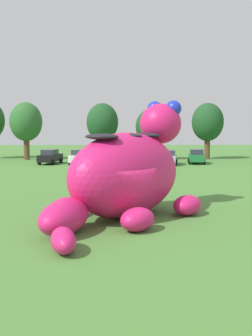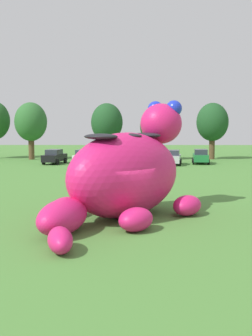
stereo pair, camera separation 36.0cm
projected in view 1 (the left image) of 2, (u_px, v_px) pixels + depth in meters
name	position (u px, v px, depth m)	size (l,w,h in m)	color
ground_plane	(129.00, 223.00, 18.58)	(160.00, 160.00, 0.00)	#4C8438
giant_inflatable_creature	(126.00, 173.00, 19.80)	(8.00, 10.90, 5.81)	#E01E6B
car_black	(50.00, 157.00, 48.09)	(2.56, 4.36, 1.72)	black
car_white	(80.00, 157.00, 47.67)	(2.43, 4.32, 1.72)	white
car_blue	(107.00, 157.00, 47.89)	(2.33, 4.28, 1.72)	#2347B7
car_orange	(139.00, 157.00, 47.03)	(2.42, 4.32, 1.72)	orange
car_silver	(169.00, 157.00, 47.01)	(2.43, 4.32, 1.72)	#B7BABF
car_green	(196.00, 156.00, 48.60)	(2.31, 4.28, 1.72)	#1E7238
tree_mid_left	(26.00, 122.00, 54.11)	(4.30, 4.30, 7.63)	brown
tree_centre_left	(102.00, 123.00, 54.35)	(4.24, 4.24, 7.52)	brown
tree_centre	(150.00, 127.00, 53.78)	(3.75, 3.75, 6.66)	brown
tree_centre_right	(208.00, 122.00, 54.99)	(4.28, 4.28, 7.59)	brown
spectator_near_inflatable	(111.00, 164.00, 38.97)	(0.38, 0.26, 1.71)	black
spectator_mid_field	(134.00, 163.00, 39.73)	(0.38, 0.26, 1.71)	#726656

